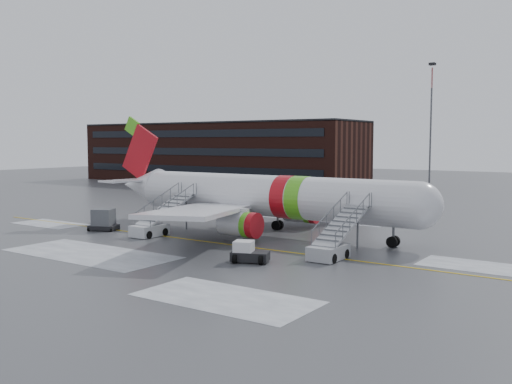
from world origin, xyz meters
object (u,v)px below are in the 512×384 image
Objects in this scene: baggage_tractor at (102,222)px; uld_container at (104,220)px; airliner at (260,196)px; pushback_tug at (248,253)px; airstair_aft at (155,224)px; airstair_fwd at (333,243)px.

uld_container is at bearing -34.96° from baggage_tractor.
airliner reaches higher than uld_container.
baggage_tractor is at bearing 145.04° from uld_container.
baggage_tractor is (-21.20, 5.04, -0.07)m from pushback_tug.
airliner is at bearing 42.98° from airstair_aft.
pushback_tug is 21.79m from baggage_tractor.
airliner is at bearing 28.67° from uld_container.
uld_container reaches higher than pushback_tug.
airstair_fwd is (10.88, -6.54, -2.35)m from airliner.
baggage_tractor is (-25.50, 0.34, -0.48)m from airstair_fwd.
airstair_aft is (-17.89, 0.00, 0.00)m from airstair_fwd.
airstair_fwd is at bearing -31.00° from airliner.
uld_container is (-6.16, -0.67, -0.10)m from airstair_aft.
baggage_tractor is at bearing -157.05° from airliner.
airstair_aft is 2.62× the size of pushback_tug.
airliner reaches higher than airstair_fwd.
baggage_tractor is at bearing 179.23° from airstair_fwd.
airstair_aft is at bearing 6.21° from uld_container.
airstair_aft is (-7.01, -6.54, -2.35)m from airliner.
airstair_fwd reaches higher than uld_container.
airstair_fwd is 25.51m from baggage_tractor.
airstair_aft is at bearing -2.58° from baggage_tractor.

